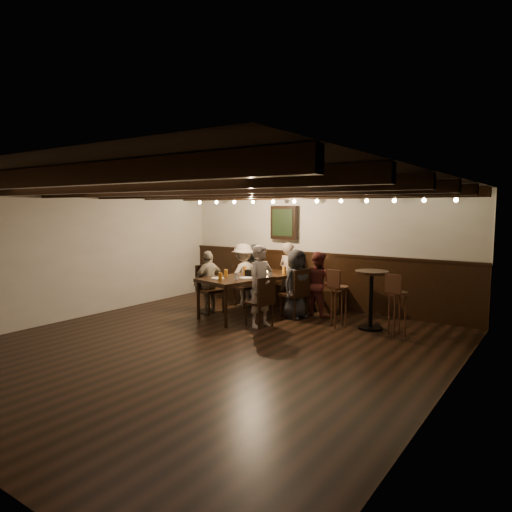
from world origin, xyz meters
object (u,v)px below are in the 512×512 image
Objects in this scene: chair_right_near at (295,303)px; person_left_far at (209,282)px; person_right_far at (261,286)px; high_top_table at (371,291)px; chair_left_near at (244,294)px; person_bench_left at (254,273)px; bar_stool_left at (339,306)px; bar_stool_right at (397,313)px; person_right_near at (296,284)px; person_bench_centre at (289,275)px; person_left_near at (243,275)px; chair_left_far at (210,298)px; person_bench_right at (318,284)px; dining_table at (251,279)px; chair_right_far at (260,311)px.

person_left_far reaches higher than chair_right_near.
high_top_table is at bearing -47.90° from person_right_far.
person_bench_left is at bearing -157.96° from chair_left_near.
person_bench_left is 2.64m from bar_stool_left.
bar_stool_right is (2.12, 0.78, -0.34)m from person_right_far.
chair_left_near is 0.65× the size of person_right_near.
chair_left_near is 3.40m from bar_stool_right.
person_right_far is at bearing 90.00° from person_left_far.
person_right_near is at bearing 141.34° from person_bench_centre.
person_left_near is (0.05, -0.47, 0.02)m from person_bench_left.
chair_right_near is 0.37m from person_right_near.
person_bench_left is (0.11, 1.36, 0.35)m from chair_left_far.
person_bench_right reaches higher than high_top_table.
person_bench_centre is at bearing 165.18° from bar_stool_left.
dining_table is 0.95m from chair_right_near.
person_right_near is (-0.24, -0.41, 0.03)m from person_bench_right.
person_bench_centre is (0.91, -0.04, 0.04)m from person_bench_left.
person_left_near is at bearing 59.04° from person_right_far.
chair_left_far is (-0.19, -0.88, 0.03)m from chair_left_near.
bar_stool_right reaches higher than chair_right_near.
chair_left_near is 0.83× the size of bar_stool_left.
bar_stool_left is 1.00m from bar_stool_right.
person_bench_left is 1.80m from person_bench_right.
bar_stool_left is at bearing 162.00° from person_bench_centre.
bar_stool_right is (2.76, 0.18, -0.33)m from dining_table.
person_left_near is at bearing -175.66° from bar_stool_left.
chair_right_near is at bearing 90.00° from chair_left_near.
chair_right_near is at bearing 1.93° from person_right_far.
person_right_far is at bearing -180.00° from person_right_near.
bar_stool_left is (1.16, 0.72, 0.11)m from chair_right_far.
chair_right_far is 2.14m from person_bench_left.
bar_stool_left is (1.12, 0.73, -0.34)m from person_right_far.
person_bench_left is 0.91m from person_bench_centre.
person_right_near is at bearing -170.94° from bar_stool_right.
person_bench_right reaches higher than chair_left_near.
person_right_near is at bearing 164.74° from person_bench_left.
person_left_near reaches higher than person_bench_left.
person_right_near is at bearing -2.01° from chair_right_far.
chair_left_near is at bearing 147.92° from dining_table.
chair_left_near is 1.72m from person_bench_right.
person_bench_centre is at bearing 129.89° from chair_left_near.
person_bench_left is 0.94× the size of person_bench_centre.
chair_right_far is at bearing -148.24° from bar_stool_right.
person_right_far reaches higher than bar_stool_left.
person_left_near is at bearing 149.04° from dining_table.
bar_stool_left is at bearing -87.09° from chair_right_near.
high_top_table is (2.87, -0.26, 0.40)m from chair_left_near.
person_bench_left is at bearing 50.17° from chair_right_far.
high_top_table is at bearing 178.24° from person_bench_left.
chair_left_far is at bearing 1.92° from person_left_near.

